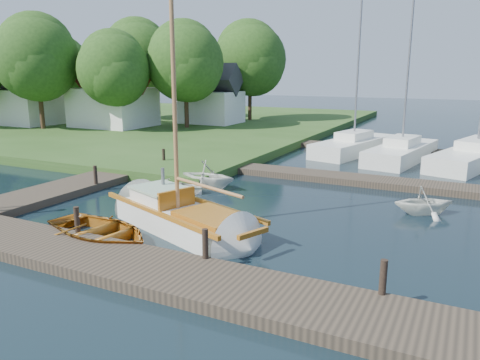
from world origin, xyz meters
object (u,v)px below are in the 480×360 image
at_px(mooring_post_1, 77,220).
at_px(house_b, 27,98).
at_px(mooring_post_3, 383,277).
at_px(marina_boat_3, 477,153).
at_px(tender_a, 166,186).
at_px(tender_b, 208,174).
at_px(mooring_post_5, 164,156).
at_px(dinghy, 99,228).
at_px(tender_d, 424,199).
at_px(mooring_post_4, 95,175).
at_px(house_a, 113,97).
at_px(marina_boat_1, 354,144).
at_px(marina_boat_2, 402,151).
at_px(tree_1, 37,58).
at_px(tree_2, 114,69).
at_px(tree_5, 62,68).
at_px(tree_3, 186,62).
at_px(sailboat, 184,220).
at_px(house_c, 211,100).
at_px(tree_7, 250,59).
at_px(mooring_post_2, 205,244).
at_px(tree_4, 138,57).

height_order(mooring_post_1, house_b, house_b).
height_order(mooring_post_3, marina_boat_3, marina_boat_3).
bearing_deg(tender_a, tender_b, -58.51).
distance_m(mooring_post_3, mooring_post_5, 16.40).
xyz_separation_m(dinghy, tender_d, (8.58, 7.35, 0.16)).
bearing_deg(mooring_post_4, house_a, 129.09).
relative_size(tender_a, marina_boat_1, 0.33).
xyz_separation_m(marina_boat_2, tree_1, (-27.82, -1.20, 5.52)).
height_order(mooring_post_4, tender_b, tender_b).
bearing_deg(tree_2, mooring_post_3, -38.44).
bearing_deg(tree_5, tree_3, -7.12).
bearing_deg(sailboat, marina_boat_1, 106.48).
relative_size(mooring_post_3, house_c, 0.15).
relative_size(marina_boat_2, tree_2, 1.38).
bearing_deg(tree_5, tree_7, 18.43).
xyz_separation_m(mooring_post_3, house_c, (-20.00, 27.00, 1.88)).
height_order(marina_boat_2, tree_1, marina_boat_2).
bearing_deg(mooring_post_3, tender_b, 139.80).
distance_m(tender_b, tree_3, 19.85).
relative_size(mooring_post_2, tender_b, 0.31).
distance_m(mooring_post_4, tree_7, 27.09).
relative_size(dinghy, house_a, 0.62).
bearing_deg(marina_boat_1, tree_4, 84.84).
relative_size(mooring_post_4, tender_d, 0.37).
xyz_separation_m(dinghy, tree_4, (-19.50, 26.68, 5.96)).
distance_m(mooring_post_1, house_b, 31.47).
xyz_separation_m(mooring_post_5, tender_d, (13.09, -2.28, -0.13)).
bearing_deg(mooring_post_4, tender_d, 11.74).
height_order(sailboat, house_b, sailboat).
xyz_separation_m(house_c, tree_7, (2.00, 4.05, 3.62)).
bearing_deg(mooring_post_1, mooring_post_4, 128.66).
distance_m(house_c, tree_7, 5.79).
relative_size(sailboat, marina_boat_1, 1.01).
relative_size(dinghy, house_c, 0.75).
relative_size(mooring_post_1, tree_1, 0.09).
bearing_deg(tree_1, house_b, 154.02).
bearing_deg(house_c, mooring_post_2, -60.14).
xyz_separation_m(mooring_post_4, dinghy, (4.50, -4.63, -0.29)).
distance_m(mooring_post_5, marina_boat_3, 17.38).
relative_size(marina_boat_3, tree_4, 1.20).
xyz_separation_m(mooring_post_3, mooring_post_5, (-13.00, 10.00, 0.00)).
xyz_separation_m(mooring_post_2, tender_d, (4.59, 7.72, -0.13)).
xyz_separation_m(mooring_post_3, dinghy, (-8.50, 0.37, -0.29)).
height_order(tender_a, marina_boat_1, marina_boat_1).
xyz_separation_m(tree_2, tree_4, (-4.00, 8.00, 1.12)).
relative_size(house_c, tree_3, 0.60).
relative_size(marina_boat_1, tree_2, 1.25).
bearing_deg(house_c, house_a, -135.00).
height_order(tender_b, marina_boat_3, marina_boat_3).
bearing_deg(marina_boat_2, tree_1, 102.01).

